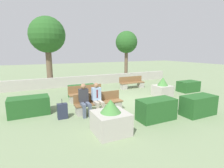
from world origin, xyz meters
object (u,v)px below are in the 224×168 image
(planter_corner_left, at_px, (111,120))
(person_seated_woman, at_px, (84,98))
(bench_left_side, at_px, (86,95))
(tree_leftmost, at_px, (47,36))
(tree_center_left, at_px, (126,43))
(person_seated_man, at_px, (97,97))
(bench_front, at_px, (99,104))
(planter_corner_right, at_px, (162,88))
(bench_right_side, at_px, (132,84))
(suitcase, at_px, (62,111))

(planter_corner_left, bearing_deg, person_seated_woman, 98.20)
(bench_left_side, height_order, tree_leftmost, tree_leftmost)
(person_seated_woman, xyz_separation_m, tree_leftmost, (-0.59, 6.62, 2.96))
(tree_center_left, bearing_deg, person_seated_man, -128.56)
(person_seated_woman, relative_size, planter_corner_left, 1.17)
(bench_front, xyz_separation_m, person_seated_man, (-0.13, -0.14, 0.39))
(planter_corner_right, bearing_deg, bench_right_side, 99.24)
(bench_left_side, xyz_separation_m, planter_corner_right, (4.40, -0.98, 0.14))
(bench_front, relative_size, suitcase, 2.68)
(tree_leftmost, bearing_deg, suitcase, -92.81)
(person_seated_man, height_order, tree_leftmost, tree_leftmost)
(tree_leftmost, bearing_deg, bench_front, -78.73)
(bench_left_side, xyz_separation_m, bench_right_side, (3.96, 1.70, 0.00))
(planter_corner_left, bearing_deg, bench_left_side, 83.80)
(suitcase, relative_size, tree_center_left, 0.19)
(bench_front, distance_m, planter_corner_left, 2.13)
(bench_front, relative_size, planter_corner_left, 1.92)
(person_seated_woman, bearing_deg, bench_front, 11.29)
(bench_right_side, height_order, person_seated_woman, person_seated_woman)
(bench_front, xyz_separation_m, person_seated_woman, (-0.70, -0.14, 0.40))
(suitcase, relative_size, tree_leftmost, 0.16)
(bench_left_side, bearing_deg, person_seated_woman, -112.46)
(suitcase, bearing_deg, bench_left_side, 50.84)
(person_seated_woman, height_order, tree_leftmost, tree_leftmost)
(person_seated_man, bearing_deg, planter_corner_right, 12.77)
(bench_left_side, height_order, person_seated_woman, person_seated_woman)
(tree_center_left, bearing_deg, planter_corner_right, -98.18)
(bench_right_side, relative_size, person_seated_man, 1.44)
(bench_front, relative_size, person_seated_woman, 1.64)
(person_seated_man, relative_size, planter_corner_right, 1.16)
(bench_left_side, bearing_deg, person_seated_man, -96.91)
(bench_right_side, height_order, tree_center_left, tree_center_left)
(bench_right_side, xyz_separation_m, planter_corner_left, (-4.39, -5.64, 0.14))
(person_seated_man, height_order, planter_corner_right, person_seated_man)
(bench_right_side, xyz_separation_m, suitcase, (-5.58, -3.69, -0.01))
(person_seated_woman, height_order, planter_corner_left, person_seated_woman)
(bench_right_side, height_order, planter_corner_left, planter_corner_left)
(person_seated_woman, bearing_deg, planter_corner_right, 11.35)
(planter_corner_left, relative_size, tree_leftmost, 0.23)
(person_seated_woman, bearing_deg, suitcase, 179.36)
(planter_corner_left, xyz_separation_m, planter_corner_right, (4.83, 2.97, 0.00))
(person_seated_man, bearing_deg, bench_right_side, 42.06)
(bench_right_side, xyz_separation_m, person_seated_man, (-4.10, -3.70, 0.40))
(planter_corner_right, height_order, tree_center_left, tree_center_left)
(person_seated_man, relative_size, tree_leftmost, 0.26)
(planter_corner_right, xyz_separation_m, tree_leftmost, (-5.69, 5.59, 3.23))
(suitcase, distance_m, tree_center_left, 10.04)
(planter_corner_left, bearing_deg, tree_center_left, 56.90)
(planter_corner_left, bearing_deg, planter_corner_right, 31.62)
(bench_front, bearing_deg, tree_leftmost, 101.27)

